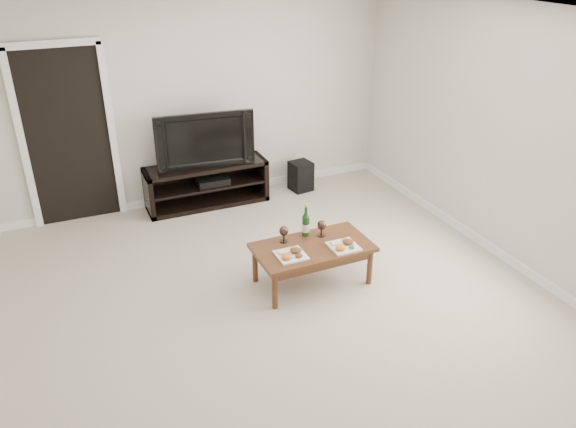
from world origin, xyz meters
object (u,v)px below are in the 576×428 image
(media_console, at_px, (207,185))
(coffee_table, at_px, (312,264))
(television, at_px, (204,138))
(subwoofer, at_px, (301,176))

(media_console, xyz_separation_m, coffee_table, (0.44, -2.18, -0.07))
(television, relative_size, coffee_table, 1.06)
(media_console, relative_size, subwoofer, 3.85)
(television, distance_m, coffee_table, 2.33)
(coffee_table, bearing_deg, subwoofer, 68.14)
(television, xyz_separation_m, subwoofer, (1.29, -0.06, -0.70))
(media_console, distance_m, television, 0.62)
(media_console, bearing_deg, subwoofer, -2.69)
(media_console, relative_size, television, 1.28)
(media_console, distance_m, subwoofer, 1.30)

